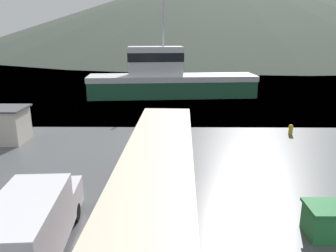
{
  "coord_description": "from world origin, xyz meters",
  "views": [
    {
      "loc": [
        -1.24,
        -1.99,
        7.2
      ],
      "look_at": [
        -1.42,
        16.13,
        2.0
      ],
      "focal_mm": 35.0,
      "sensor_mm": 36.0,
      "label": 1
    }
  ],
  "objects_px": {
    "storage_bin": "(327,221)",
    "dock_kiosk": "(2,125)",
    "tour_bus": "(159,179)",
    "fishing_boat": "(168,79)",
    "delivery_van": "(33,223)"
  },
  "relations": [
    {
      "from": "tour_bus",
      "to": "storage_bin",
      "type": "xyz_separation_m",
      "value": [
        6.11,
        -1.03,
        -1.14
      ]
    },
    {
      "from": "delivery_van",
      "to": "dock_kiosk",
      "type": "height_order",
      "value": "dock_kiosk"
    },
    {
      "from": "tour_bus",
      "to": "delivery_van",
      "type": "xyz_separation_m",
      "value": [
        -4.05,
        -2.22,
        -0.53
      ]
    },
    {
      "from": "storage_bin",
      "to": "dock_kiosk",
      "type": "bearing_deg",
      "value": 148.06
    },
    {
      "from": "storage_bin",
      "to": "fishing_boat",
      "type": "bearing_deg",
      "value": 102.45
    },
    {
      "from": "fishing_boat",
      "to": "storage_bin",
      "type": "distance_m",
      "value": 27.84
    },
    {
      "from": "fishing_boat",
      "to": "dock_kiosk",
      "type": "relative_size",
      "value": 5.73
    },
    {
      "from": "delivery_van",
      "to": "tour_bus",
      "type": "bearing_deg",
      "value": 24.96
    },
    {
      "from": "dock_kiosk",
      "to": "tour_bus",
      "type": "bearing_deg",
      "value": -41.19
    },
    {
      "from": "fishing_boat",
      "to": "storage_bin",
      "type": "relative_size",
      "value": 12.64
    },
    {
      "from": "tour_bus",
      "to": "dock_kiosk",
      "type": "distance_m",
      "value": 14.65
    },
    {
      "from": "delivery_van",
      "to": "dock_kiosk",
      "type": "bearing_deg",
      "value": 116.7
    },
    {
      "from": "storage_bin",
      "to": "tour_bus",
      "type": "bearing_deg",
      "value": 170.4
    },
    {
      "from": "tour_bus",
      "to": "storage_bin",
      "type": "height_order",
      "value": "tour_bus"
    },
    {
      "from": "tour_bus",
      "to": "fishing_boat",
      "type": "height_order",
      "value": "fishing_boat"
    }
  ]
}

